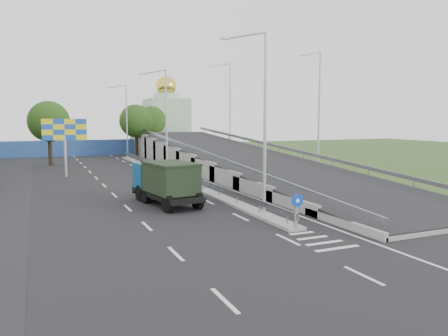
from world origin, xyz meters
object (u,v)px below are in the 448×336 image
lamp_post_mid (164,116)px  church (167,120)px  billboard (65,133)px  sign_bollard (297,211)px  lamp_post_near (262,113)px  dump_truck (166,181)px  lamp_post_far (125,117)px

lamp_post_mid → church: church is taller
lamp_post_mid → church: 35.41m
church → billboard: 37.23m
sign_bollard → lamp_post_near: 6.12m
billboard → dump_truck: bearing=-73.2°
sign_bollard → lamp_post_near: lamp_post_near is taller
lamp_post_near → dump_truck: lamp_post_near is taller
lamp_post_mid → billboard: 9.47m
lamp_post_far → church: church is taller
sign_bollard → billboard: billboard is taller
dump_truck → church: bearing=65.4°
lamp_post_mid → lamp_post_far: bearing=90.0°
lamp_post_mid → dump_truck: 15.79m
sign_bollard → lamp_post_mid: bearing=89.7°
sign_bollard → lamp_post_mid: size_ratio=0.17×
lamp_post_near → church: church is taller
lamp_post_near → billboard: lamp_post_near is taller
lamp_post_far → dump_truck: (-4.09, -34.65, -4.27)m
lamp_post_far → billboard: size_ratio=1.83×
lamp_post_far → church: size_ratio=0.73×
lamp_post_mid → church: bearing=73.8°
billboard → dump_truck: billboard is taller
lamp_post_near → lamp_post_far: size_ratio=1.00×
lamp_post_near → lamp_post_mid: bearing=90.0°
lamp_post_near → lamp_post_far: same height
lamp_post_mid → sign_bollard: bearing=-90.3°
sign_bollard → lamp_post_mid: 24.30m
billboard → lamp_post_far: bearing=63.2°
sign_bollard → church: size_ratio=0.12×
sign_bollard → lamp_post_mid: lamp_post_mid is taller
lamp_post_near → lamp_post_mid: 20.00m
sign_bollard → church: 58.84m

